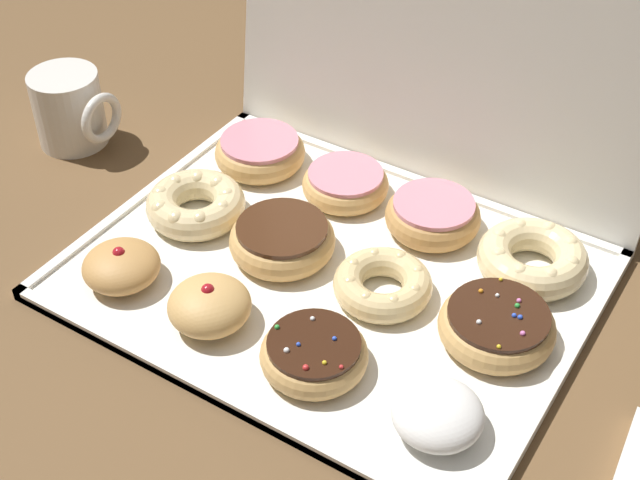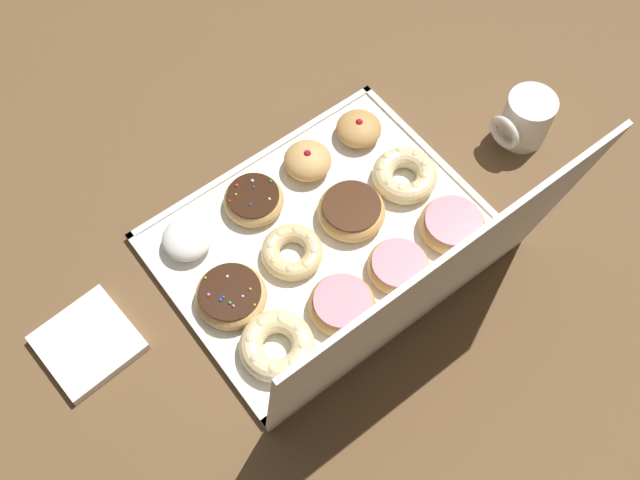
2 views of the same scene
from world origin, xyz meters
TOP-DOWN VIEW (x-y plane):
  - ground_plane at (0.00, 0.00)m, footprint 3.00×3.00m
  - donut_box at (0.00, 0.00)m, footprint 0.55×0.42m
  - box_lid_open at (0.00, 0.24)m, footprint 0.55×0.07m
  - jelly_filled_donut_0 at (-0.19, -0.13)m, footprint 0.09×0.09m
  - jelly_filled_donut_1 at (-0.07, -0.13)m, footprint 0.09×0.09m
  - sprinkle_donut_2 at (0.06, -0.12)m, footprint 0.11×0.11m
  - powdered_filled_donut_3 at (0.20, -0.13)m, footprint 0.09×0.09m
  - cruller_donut_4 at (-0.19, -0.00)m, footprint 0.12×0.12m
  - chocolate_frosted_donut_5 at (-0.06, 0.00)m, footprint 0.12×0.12m
  - cruller_donut_6 at (0.07, 0.00)m, footprint 0.11×0.11m
  - sprinkle_donut_7 at (0.19, 0.01)m, footprint 0.12×0.12m
  - pink_frosted_donut_8 at (-0.19, 0.13)m, footprint 0.12×0.12m
  - pink_frosted_donut_9 at (-0.06, 0.13)m, footprint 0.11×0.11m
  - pink_frosted_donut_10 at (0.06, 0.13)m, footprint 0.11×0.11m
  - cruller_donut_11 at (0.19, 0.12)m, footprint 0.12×0.12m
  - coffee_mug at (-0.43, 0.05)m, footprint 0.11×0.09m
  - napkin_stack at (0.42, -0.08)m, footprint 0.15×0.15m

SIDE VIEW (x-z plane):
  - ground_plane at x=0.00m, z-range 0.00..0.00m
  - donut_box at x=0.00m, z-range 0.00..0.01m
  - napkin_stack at x=0.42m, z-range 0.00..0.02m
  - cruller_donut_6 at x=0.07m, z-range 0.01..0.04m
  - pink_frosted_donut_9 at x=-0.06m, z-range 0.01..0.05m
  - sprinkle_donut_2 at x=0.06m, z-range 0.01..0.05m
  - sprinkle_donut_7 at x=0.19m, z-range 0.01..0.05m
  - cruller_donut_11 at x=0.19m, z-range 0.01..0.05m
  - pink_frosted_donut_8 at x=-0.19m, z-range 0.01..0.05m
  - cruller_donut_4 at x=-0.19m, z-range 0.01..0.05m
  - pink_frosted_donut_10 at x=0.06m, z-range 0.01..0.05m
  - powdered_filled_donut_3 at x=0.20m, z-range 0.01..0.05m
  - jelly_filled_donut_0 at x=-0.19m, z-range 0.01..0.05m
  - chocolate_frosted_donut_5 at x=-0.06m, z-range 0.01..0.05m
  - jelly_filled_donut_1 at x=-0.07m, z-range 0.01..0.06m
  - coffee_mug at x=-0.43m, z-range 0.00..0.10m
  - box_lid_open at x=0.00m, z-range 0.00..0.40m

